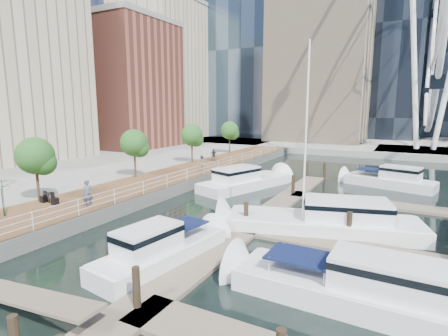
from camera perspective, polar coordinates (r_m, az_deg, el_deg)
name	(u,v)px	position (r m, az deg, el deg)	size (l,w,h in m)	color
ground	(118,272)	(17.84, -16.99, -15.97)	(520.00, 520.00, 0.00)	black
boardwalk	(162,182)	(34.07, -10.07, -2.34)	(6.00, 60.00, 1.00)	brown
seawall	(188,186)	(32.35, -5.87, -2.89)	(0.25, 60.00, 1.00)	#595954
land_far	(365,131)	(114.00, 22.10, 5.65)	(200.00, 114.00, 1.00)	gray
pier	(424,153)	(63.64, 29.88, 2.18)	(14.00, 12.00, 1.00)	gray
railing	(187,175)	(32.19, -6.05, -1.09)	(0.10, 60.00, 1.05)	white
floating_docks	(333,226)	(22.64, 17.43, -8.99)	(16.00, 34.00, 2.60)	#6D6051
midrise_condos	(78,68)	(59.29, -22.72, 14.79)	(19.00, 67.00, 28.00)	#BCAD8E
street_trees	(134,143)	(34.26, -14.47, 3.99)	(2.60, 42.60, 4.60)	#3F2B1C
yacht_foreground	(352,304)	(15.61, 20.12, -20.14)	(2.75, 10.26, 2.15)	white
pedestrian_near	(88,194)	(24.94, -21.37, -3.99)	(0.69, 0.46, 1.90)	#454C5C
pedestrian_mid	(202,163)	(36.54, -3.69, 0.80)	(0.84, 0.65, 1.72)	gray
pedestrian_far	(214,155)	(43.48, -1.68, 2.19)	(0.92, 0.38, 1.57)	#32353F
moored_yachts	(322,230)	(23.29, 15.66, -9.65)	(22.85, 36.38, 11.50)	white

